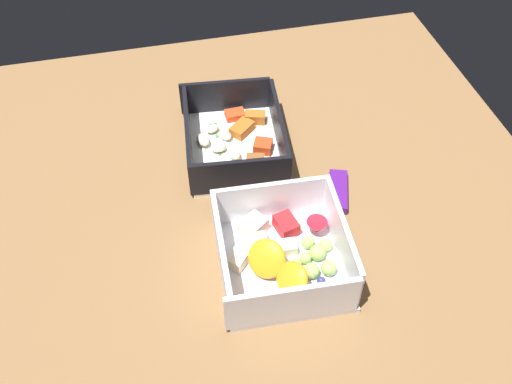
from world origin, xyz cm
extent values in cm
cube|color=brown|center=(0.00, 0.00, 1.00)|extent=(80.00, 80.00, 2.00)
cube|color=white|center=(-11.04, -0.41, 2.30)|extent=(18.81, 15.21, 0.60)
cube|color=black|center=(-19.44, 0.48, 5.24)|extent=(2.01, 13.42, 5.28)
cube|color=black|center=(-2.65, -1.30, 5.24)|extent=(2.01, 13.42, 5.28)
cube|color=black|center=(-10.37, 5.97, 5.24)|extent=(16.26, 2.32, 5.28)
cube|color=black|center=(-11.72, -6.80, 5.24)|extent=(16.26, 2.32, 5.28)
ellipsoid|color=beige|center=(-8.79, -0.93, 3.39)|extent=(2.64, 2.21, 1.13)
ellipsoid|color=beige|center=(-6.16, -4.98, 3.52)|extent=(2.67, 3.12, 1.31)
ellipsoid|color=beige|center=(-12.87, -1.35, 3.34)|extent=(2.57, 2.38, 1.06)
ellipsoid|color=beige|center=(-14.75, -2.94, 3.30)|extent=(2.13, 2.42, 1.00)
ellipsoid|color=beige|center=(-12.49, -4.67, 3.46)|extent=(2.82, 2.29, 1.23)
ellipsoid|color=beige|center=(-10.50, -2.81, 3.36)|extent=(1.59, 2.21, 1.08)
cube|color=brown|center=(-6.96, 1.71, 3.23)|extent=(2.36, 2.87, 1.26)
cube|color=#AD5B1E|center=(-13.79, 1.31, 3.28)|extent=(4.04, 4.15, 1.37)
cube|color=#AD5B1E|center=(-15.62, 3.70, 3.41)|extent=(2.51, 3.37, 1.61)
cube|color=red|center=(-9.37, 3.38, 3.35)|extent=(3.15, 3.21, 1.50)
cube|color=red|center=(-17.26, 1.00, 3.13)|extent=(2.19, 2.94, 1.06)
cube|color=#387A33|center=(-9.95, -2.82, 2.70)|extent=(0.60, 0.40, 0.20)
cube|color=#387A33|center=(-13.70, -2.45, 2.70)|extent=(0.60, 0.40, 0.20)
cube|color=#387A33|center=(-13.67, -4.40, 2.70)|extent=(0.60, 0.40, 0.20)
cube|color=#387A33|center=(-16.26, -2.89, 2.70)|extent=(0.60, 0.40, 0.20)
cube|color=#387A33|center=(-16.32, -2.18, 2.70)|extent=(0.60, 0.40, 0.20)
cube|color=white|center=(10.11, 0.94, 2.30)|extent=(16.46, 15.70, 0.60)
cube|color=white|center=(2.61, 1.38, 5.54)|extent=(1.47, 14.81, 5.88)
cube|color=white|center=(17.60, 0.49, 5.54)|extent=(1.47, 14.81, 5.88)
cube|color=white|center=(10.53, 8.03, 5.54)|extent=(14.43, 1.45, 5.88)
cube|color=white|center=(9.69, -6.15, 5.54)|extent=(14.43, 1.45, 5.88)
ellipsoid|color=orange|center=(10.76, -1.15, 4.92)|extent=(6.24, 6.24, 4.44)
ellipsoid|color=orange|center=(13.99, 1.00, 4.68)|extent=(5.34, 5.20, 3.97)
cube|color=#F4EACC|center=(8.61, 1.92, 3.33)|extent=(2.00, 2.56, 1.46)
cube|color=#F4EACC|center=(7.49, -1.24, 3.44)|extent=(2.86, 2.18, 1.67)
cube|color=#F4EACC|center=(4.74, -1.36, 3.58)|extent=(3.89, 4.08, 1.96)
cube|color=#F4EACC|center=(8.97, -4.17, 3.40)|extent=(3.32, 3.28, 1.60)
cube|color=red|center=(5.40, 2.72, 3.53)|extent=(3.57, 3.00, 1.87)
sphere|color=#9ECC60|center=(11.37, 2.29, 3.35)|extent=(1.50, 1.50, 1.50)
sphere|color=#9ECC60|center=(12.78, 5.87, 3.54)|extent=(1.88, 1.88, 1.88)
sphere|color=#9ECC60|center=(10.38, 5.22, 3.60)|extent=(2.00, 2.00, 2.00)
sphere|color=#9ECC60|center=(8.53, 4.63, 3.41)|extent=(1.61, 1.61, 1.61)
sphere|color=#9ECC60|center=(9.39, 6.63, 3.41)|extent=(1.61, 1.61, 1.61)
sphere|color=#9ECC60|center=(10.66, 3.67, 3.32)|extent=(1.45, 1.45, 1.45)
sphere|color=#9ECC60|center=(12.68, 3.78, 3.56)|extent=(1.92, 1.92, 1.92)
cone|color=red|center=(6.68, 6.25, 3.65)|extent=(2.62, 2.62, 2.10)
sphere|color=navy|center=(14.01, 4.59, 3.11)|extent=(1.03, 1.03, 1.03)
sphere|color=navy|center=(15.73, 3.88, 3.17)|extent=(1.14, 1.14, 1.14)
sphere|color=navy|center=(14.98, 5.53, 3.13)|extent=(1.05, 1.05, 1.05)
sphere|color=navy|center=(15.08, 6.56, 3.13)|extent=(1.07, 1.07, 1.07)
sphere|color=navy|center=(16.91, 6.65, 3.15)|extent=(1.09, 1.09, 1.09)
sphere|color=navy|center=(16.67, 4.92, 3.17)|extent=(1.13, 1.13, 1.13)
cube|color=#51197A|center=(0.71, 11.22, 2.60)|extent=(7.40, 4.55, 1.20)
camera|label=1|loc=(48.45, -11.32, 59.15)|focal=40.40mm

